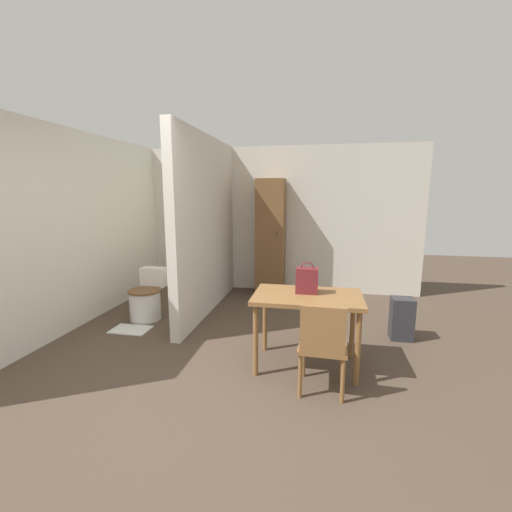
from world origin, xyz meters
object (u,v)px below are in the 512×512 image
(dining_table, at_px, (307,304))
(toilet, at_px, (147,299))
(wooden_cabinet, at_px, (271,238))
(wooden_chair, at_px, (323,344))
(space_heater, at_px, (402,319))
(handbag, at_px, (307,280))

(dining_table, relative_size, toilet, 1.56)
(toilet, xyz_separation_m, wooden_cabinet, (1.50, 1.52, 0.70))
(wooden_chair, xyz_separation_m, space_heater, (0.93, 1.33, -0.20))
(wooden_cabinet, height_order, space_heater, wooden_cabinet)
(dining_table, bearing_deg, handbag, 103.04)
(toilet, relative_size, wooden_cabinet, 0.34)
(wooden_chair, distance_m, toilet, 2.77)
(space_heater, bearing_deg, wooden_chair, -124.95)
(wooden_chair, height_order, toilet, wooden_chair)
(toilet, relative_size, handbag, 2.10)
(toilet, height_order, handbag, handbag)
(dining_table, height_order, wooden_cabinet, wooden_cabinet)
(space_heater, bearing_deg, dining_table, -141.20)
(dining_table, relative_size, space_heater, 2.09)
(handbag, relative_size, space_heater, 0.63)
(handbag, distance_m, space_heater, 1.49)
(toilet, distance_m, handbag, 2.46)
(wooden_chair, relative_size, toilet, 1.23)
(toilet, height_order, wooden_cabinet, wooden_cabinet)
(handbag, bearing_deg, wooden_cabinet, 106.45)
(toilet, height_order, space_heater, toilet)
(dining_table, xyz_separation_m, wooden_chair, (0.15, -0.46, -0.20))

